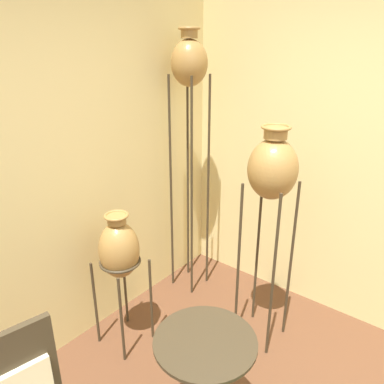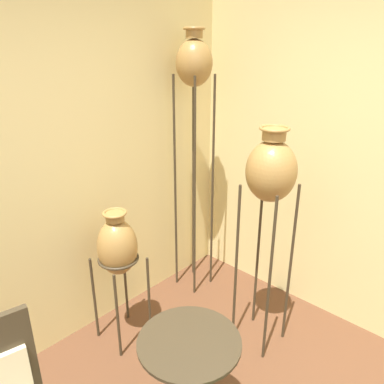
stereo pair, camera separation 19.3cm
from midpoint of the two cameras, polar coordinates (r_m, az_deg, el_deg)
The scene contains 4 objects.
vase_stand_tall at distance 2.97m, azimuth -2.35°, elevation 17.37°, with size 0.28×0.28×2.20m.
vase_stand_medium at distance 2.45m, azimuth 9.97°, elevation 2.94°, with size 0.33×0.33×1.62m.
vase_stand_short at distance 2.66m, azimuth -13.10°, elevation -8.78°, with size 0.30×0.30×1.05m.
side_table at distance 2.15m, azimuth -0.90°, elevation -25.41°, with size 0.53×0.53×0.71m.
Camera 1 is at (-0.82, -0.15, 2.09)m, focal length 35.00 mm.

